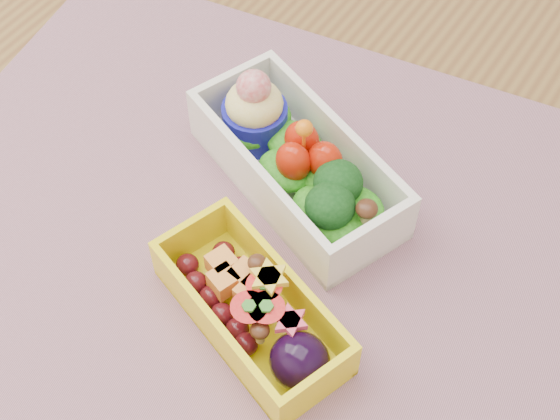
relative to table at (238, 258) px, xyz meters
The scene contains 4 objects.
table is the anchor object (origin of this frame).
placemat 0.11m from the table, 24.46° to the right, with size 0.59×0.45×0.00m, color gray.
bento_white 0.14m from the table, 42.44° to the left, with size 0.21×0.15×0.08m.
bento_yellow 0.17m from the table, 47.38° to the right, with size 0.17×0.12×0.05m.
Camera 1 is at (0.25, -0.31, 1.27)m, focal length 52.23 mm.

